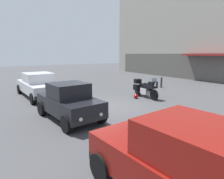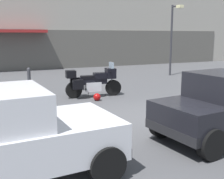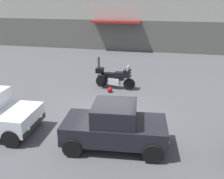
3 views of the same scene
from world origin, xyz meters
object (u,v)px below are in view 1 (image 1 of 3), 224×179
(helmet, at_px, (136,96))
(car_hatchback_near, at_px, (185,165))
(car_sedan_far, at_px, (39,85))
(motorcycle, at_px, (145,88))
(car_compact_side, at_px, (69,102))
(bollard_curbside, at_px, (161,82))

(helmet, relative_size, car_hatchback_near, 0.07)
(car_hatchback_near, xyz_separation_m, car_sedan_far, (-10.83, -0.06, -0.03))
(motorcycle, relative_size, car_compact_side, 0.63)
(car_hatchback_near, relative_size, car_compact_side, 1.11)
(car_sedan_far, bearing_deg, car_compact_side, -2.11)
(motorcycle, height_order, car_hatchback_near, car_hatchback_near)
(helmet, bearing_deg, car_hatchback_near, -35.06)
(motorcycle, bearing_deg, car_hatchback_near, -32.88)
(motorcycle, distance_m, car_compact_side, 5.69)
(helmet, xyz_separation_m, car_compact_side, (1.31, -4.86, 0.63))
(motorcycle, bearing_deg, car_sedan_far, -119.16)
(motorcycle, xyz_separation_m, bollard_curbside, (-1.92, 3.63, -0.15))
(helmet, xyz_separation_m, bollard_curbside, (-1.82, 4.33, 0.33))
(car_sedan_far, distance_m, car_compact_side, 5.20)
(car_hatchback_near, distance_m, car_compact_side, 5.63)
(motorcycle, xyz_separation_m, car_hatchback_near, (6.84, -5.56, 0.19))
(car_hatchback_near, height_order, car_compact_side, car_hatchback_near)
(helmet, height_order, bollard_curbside, bollard_curbside)
(helmet, bearing_deg, car_compact_side, -74.95)
(car_hatchback_near, bearing_deg, car_compact_side, -4.14)
(motorcycle, relative_size, helmet, 8.08)
(car_hatchback_near, xyz_separation_m, bollard_curbside, (-8.75, 9.20, -0.34))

